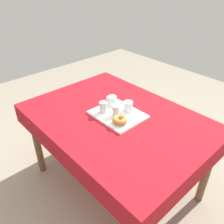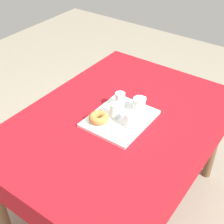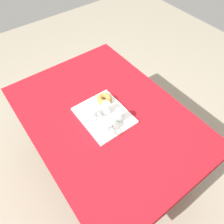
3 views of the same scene
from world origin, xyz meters
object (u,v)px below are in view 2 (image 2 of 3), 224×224
(tea_mug_right, at_px, (139,105))
(water_glass_far, at_px, (115,111))
(serving_tray, at_px, (120,119))
(donut_plate_left, at_px, (99,121))
(dining_table, at_px, (118,132))
(water_glass_near, at_px, (120,100))
(sugar_donut_left, at_px, (99,118))
(tea_mug_left, at_px, (130,119))

(tea_mug_right, distance_m, water_glass_far, 0.16)
(serving_tray, distance_m, donut_plate_left, 0.13)
(dining_table, height_order, water_glass_near, water_glass_near)
(water_glass_near, distance_m, donut_plate_left, 0.20)
(water_glass_far, bearing_deg, tea_mug_right, -31.23)
(tea_mug_right, bearing_deg, water_glass_near, 103.17)
(dining_table, bearing_deg, water_glass_far, 126.72)
(tea_mug_right, relative_size, donut_plate_left, 0.94)
(tea_mug_right, xyz_separation_m, sugar_donut_left, (-0.23, 0.13, -0.01))
(donut_plate_left, distance_m, sugar_donut_left, 0.03)
(dining_table, xyz_separation_m, donut_plate_left, (-0.10, 0.06, 0.12))
(dining_table, xyz_separation_m, tea_mug_right, (0.12, -0.07, 0.16))
(dining_table, xyz_separation_m, water_glass_near, (0.10, 0.05, 0.16))
(dining_table, distance_m, water_glass_near, 0.19)
(dining_table, bearing_deg, tea_mug_right, -28.95)
(dining_table, relative_size, serving_tray, 3.72)
(sugar_donut_left, bearing_deg, tea_mug_right, -29.45)
(tea_mug_right, bearing_deg, dining_table, 151.05)
(serving_tray, xyz_separation_m, tea_mug_right, (0.12, -0.05, 0.05))
(donut_plate_left, bearing_deg, water_glass_far, -26.81)
(water_glass_near, height_order, water_glass_far, same)
(water_glass_far, relative_size, sugar_donut_left, 0.78)
(tea_mug_left, xyz_separation_m, water_glass_near, (0.12, 0.15, -0.00))
(water_glass_near, bearing_deg, sugar_donut_left, 177.28)
(serving_tray, xyz_separation_m, tea_mug_left, (-0.03, -0.08, 0.05))
(sugar_donut_left, bearing_deg, dining_table, -30.05)
(sugar_donut_left, bearing_deg, water_glass_near, -2.72)
(dining_table, relative_size, tea_mug_right, 12.73)
(tea_mug_left, relative_size, sugar_donut_left, 0.90)
(water_glass_near, relative_size, sugar_donut_left, 0.78)
(water_glass_far, bearing_deg, dining_table, -53.28)
(water_glass_far, bearing_deg, donut_plate_left, 153.19)
(water_glass_near, bearing_deg, tea_mug_right, -76.83)
(tea_mug_left, height_order, donut_plate_left, tea_mug_left)
(water_glass_far, xyz_separation_m, donut_plate_left, (-0.09, 0.05, -0.04))
(dining_table, xyz_separation_m, tea_mug_left, (-0.02, -0.10, 0.16))
(tea_mug_left, bearing_deg, water_glass_near, 51.29)
(tea_mug_right, xyz_separation_m, water_glass_near, (-0.03, 0.12, -0.00))
(serving_tray, bearing_deg, water_glass_far, 107.52)
(donut_plate_left, bearing_deg, serving_tray, -36.55)
(serving_tray, height_order, water_glass_near, water_glass_near)
(serving_tray, bearing_deg, tea_mug_right, -22.68)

